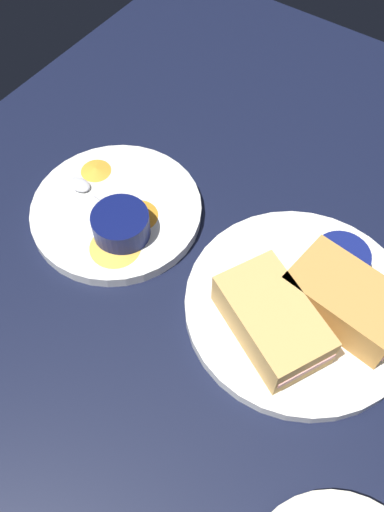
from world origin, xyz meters
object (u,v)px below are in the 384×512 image
Objects in this scene: sandwich_half_near at (272,320)px; sandwich_half_far at (347,300)px; plate_chips_companion at (117,211)px; ramekin_dark_sauce at (339,263)px; ramekin_light_gravy at (121,224)px; spoon_by_gravy_ramekin at (87,189)px; spoon_by_dark_ramekin at (302,296)px; plate_sandwich_main at (296,304)px.

sandwich_half_near is 1.07× the size of sandwich_half_far.
sandwich_half_near is 25.54cm from plate_chips_companion.
ramekin_dark_sauce reaches higher than plate_chips_companion.
ramekin_light_gravy is 0.72× the size of spoon_by_gravy_ramekin.
ramekin_light_gravy is at bearing 140.19° from plate_chips_companion.
sandwich_half_far is at bearing -129.01° from sandwich_half_near.
sandwich_half_near is 2.32× the size of ramekin_dark_sauce.
spoon_by_dark_ramekin and spoon_by_gravy_ramekin have the same top height.
sandwich_half_far is 35.53cm from spoon_by_gravy_ramekin.
sandwich_half_near is 6.10cm from spoon_by_dark_ramekin.
ramekin_dark_sauce is at bearing -103.89° from sandwich_half_near.
ramekin_light_gravy reaches higher than spoon_by_dark_ramekin.
spoon_by_dark_ramekin is 30.88cm from spoon_by_gravy_ramekin.
ramekin_dark_sauce is 0.66× the size of spoon_by_gravy_ramekin.
sandwich_half_near and sandwich_half_far have the same top height.
spoon_by_gravy_ramekin is (35.33, 3.13, -2.04)cm from sandwich_half_far.
plate_sandwich_main is at bearing -99.01° from sandwich_half_near.
plate_sandwich_main is at bearing -177.23° from plate_chips_companion.
ramekin_dark_sauce is 0.29× the size of plate_chips_companion.
plate_chips_companion is (30.58, 3.06, -3.20)cm from sandwich_half_far.
sandwich_half_far reaches higher than ramekin_dark_sauce.
spoon_by_dark_ramekin reaches higher than plate_chips_companion.
spoon_by_dark_ramekin is 1.39× the size of ramekin_light_gravy.
spoon_by_dark_ramekin is 23.27cm from ramekin_light_gravy.
sandwich_half_near reaches higher than spoon_by_gravy_ramekin.
spoon_by_dark_ramekin is at bearing -176.33° from spoon_by_gravy_ramekin.
sandwich_half_far is 0.63× the size of plate_chips_companion.
sandwich_half_near reaches higher than ramekin_dark_sauce.
ramekin_dark_sauce is 33.27cm from spoon_by_gravy_ramekin.
ramekin_dark_sauce is at bearing -53.54° from sandwich_half_far.
sandwich_half_far is at bearing -174.95° from spoon_by_gravy_ramekin.
ramekin_dark_sauce is at bearing -167.81° from spoon_by_gravy_ramekin.
spoon_by_gravy_ramekin is at bearing -18.49° from ramekin_light_gravy.
spoon_by_gravy_ramekin reaches higher than plate_sandwich_main.
ramekin_dark_sauce is 5.64cm from spoon_by_dark_ramekin.
spoon_by_gravy_ramekin is (30.61, 1.31, 1.16)cm from plate_sandwich_main.
sandwich_half_far is 2.16× the size of ramekin_dark_sauce.
sandwich_half_far reaches higher than spoon_by_dark_ramekin.
sandwich_half_near is 2.13× the size of ramekin_light_gravy.
ramekin_light_gravy is at bearing 10.09° from plate_sandwich_main.
plate_sandwich_main is 2.71× the size of spoon_by_dark_ramekin.
sandwich_half_far is at bearing -174.28° from plate_chips_companion.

